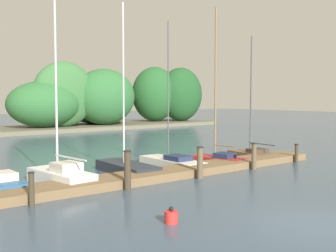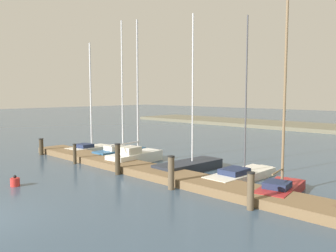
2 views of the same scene
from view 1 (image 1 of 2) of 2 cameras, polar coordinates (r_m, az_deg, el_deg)
ground at (r=12.98m, az=20.25°, el=-12.44°), size 160.00×160.00×0.00m
dock_pier at (r=18.60m, az=-2.95°, el=-6.68°), size 21.14×1.80×0.35m
far_shore at (r=49.10m, az=-9.29°, el=3.23°), size 56.94×8.00×7.30m
sailboat_2 at (r=18.16m, az=-14.17°, el=-6.19°), size 1.58×3.81×8.08m
sailboat_3 at (r=20.44m, az=-5.70°, el=-5.37°), size 1.58×4.21×7.94m
sailboat_4 at (r=22.33m, az=0.33°, el=-4.61°), size 1.37×4.44×7.47m
sailboat_5 at (r=23.17m, az=6.53°, el=-3.97°), size 1.68×3.40×8.27m
sailboat_6 at (r=25.68m, az=11.06°, el=-3.45°), size 1.67×3.45×7.07m
mooring_piling_1 at (r=14.89m, az=-17.64°, el=-7.97°), size 0.21×0.21×1.15m
mooring_piling_2 at (r=16.67m, az=-5.40°, el=-5.85°), size 0.30×0.30×1.53m
mooring_piling_3 at (r=18.88m, az=4.26°, el=-4.86°), size 0.30×0.30×1.41m
mooring_piling_4 at (r=21.60m, az=11.33°, el=-3.94°), size 0.27×0.27×1.31m
mooring_piling_5 at (r=24.57m, az=16.66°, el=-3.44°), size 0.21×0.21×1.00m
channel_buoy_0 at (r=12.50m, az=0.43°, el=-11.94°), size 0.39×0.39×0.49m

